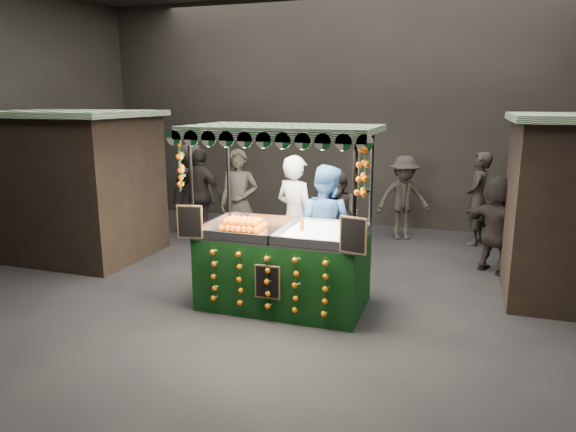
% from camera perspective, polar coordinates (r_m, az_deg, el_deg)
% --- Properties ---
extents(ground, '(12.00, 12.00, 0.00)m').
position_cam_1_polar(ground, '(7.54, -0.77, -9.19)').
color(ground, black).
rests_on(ground, ground).
extents(market_hall, '(12.10, 10.10, 5.05)m').
position_cam_1_polar(market_hall, '(7.02, -0.86, 17.38)').
color(market_hall, black).
rests_on(market_hall, ground).
extents(neighbour_stall_left, '(3.00, 2.20, 2.60)m').
position_cam_1_polar(neighbour_stall_left, '(10.26, -22.71, 3.28)').
color(neighbour_stall_left, black).
rests_on(neighbour_stall_left, ground).
extents(juice_stall, '(2.55, 1.50, 2.47)m').
position_cam_1_polar(juice_stall, '(7.12, -0.47, -4.01)').
color(juice_stall, black).
rests_on(juice_stall, ground).
extents(vendor_grey, '(0.85, 0.72, 1.97)m').
position_cam_1_polar(vendor_grey, '(8.14, 0.80, -0.26)').
color(vendor_grey, gray).
rests_on(vendor_grey, ground).
extents(vendor_blue, '(1.06, 0.91, 1.87)m').
position_cam_1_polar(vendor_blue, '(7.79, 3.99, -1.25)').
color(vendor_blue, '#2B538C').
rests_on(vendor_blue, ground).
extents(shopper_0, '(0.76, 0.54, 1.94)m').
position_cam_1_polar(shopper_0, '(9.38, -5.37, 1.32)').
color(shopper_0, '#2A2622').
rests_on(shopper_0, ground).
extents(shopper_1, '(0.86, 0.73, 1.53)m').
position_cam_1_polar(shopper_1, '(9.46, 5.63, 0.14)').
color(shopper_1, '#2D2724').
rests_on(shopper_1, ground).
extents(shopper_2, '(1.16, 0.70, 1.85)m').
position_cam_1_polar(shopper_2, '(10.65, -9.44, 2.31)').
color(shopper_2, black).
rests_on(shopper_2, ground).
extents(shopper_3, '(1.26, 1.02, 1.70)m').
position_cam_1_polar(shopper_3, '(10.84, 12.46, 1.94)').
color(shopper_3, '#282420').
rests_on(shopper_3, ground).
extents(shopper_4, '(1.03, 0.77, 1.90)m').
position_cam_1_polar(shopper_4, '(11.32, -10.44, 3.01)').
color(shopper_4, '#2B2623').
rests_on(shopper_4, ground).
extents(shopper_5, '(1.44, 1.35, 1.62)m').
position_cam_1_polar(shopper_5, '(9.17, 21.86, -0.85)').
color(shopper_5, black).
rests_on(shopper_5, ground).
extents(shopper_6, '(0.55, 0.73, 1.82)m').
position_cam_1_polar(shopper_6, '(10.82, 19.94, 1.79)').
color(shopper_6, black).
rests_on(shopper_6, ground).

